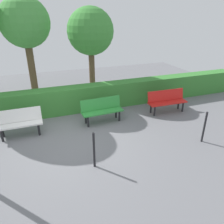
% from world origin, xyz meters
% --- Properties ---
extents(ground_plane, '(18.09, 18.09, 0.00)m').
position_xyz_m(ground_plane, '(0.00, 0.00, 0.00)').
color(ground_plane, slate).
extents(bench_red, '(1.57, 0.51, 0.86)m').
position_xyz_m(bench_red, '(-3.94, -0.85, 0.48)').
color(bench_red, red).
rests_on(bench_red, ground_plane).
extents(bench_green, '(1.50, 0.53, 0.86)m').
position_xyz_m(bench_green, '(-1.27, -0.91, 0.48)').
color(bench_green, '#2D8C38').
rests_on(bench_green, ground_plane).
extents(bench_white, '(1.39, 0.47, 0.86)m').
position_xyz_m(bench_white, '(1.48, -0.89, 0.48)').
color(bench_white, white).
rests_on(bench_white, ground_plane).
extents(hedge_row, '(14.09, 0.63, 1.01)m').
position_xyz_m(hedge_row, '(-1.21, -2.16, 0.50)').
color(hedge_row, '#387F33').
rests_on(hedge_row, ground_plane).
extents(tree_near, '(2.01, 2.01, 3.89)m').
position_xyz_m(tree_near, '(-1.72, -3.75, 2.85)').
color(tree_near, brown).
rests_on(tree_near, ground_plane).
extents(tree_mid, '(1.99, 1.99, 4.27)m').
position_xyz_m(tree_mid, '(0.87, -4.02, 3.21)').
color(tree_mid, brown).
rests_on(tree_mid, ground_plane).
extents(railing_post_near, '(0.06, 0.06, 1.00)m').
position_xyz_m(railing_post_near, '(-3.73, 1.46, 0.50)').
color(railing_post_near, black).
rests_on(railing_post_near, ground_plane).
extents(railing_post_mid, '(0.06, 0.06, 1.00)m').
position_xyz_m(railing_post_mid, '(-0.31, 1.46, 0.50)').
color(railing_post_mid, black).
rests_on(railing_post_mid, ground_plane).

